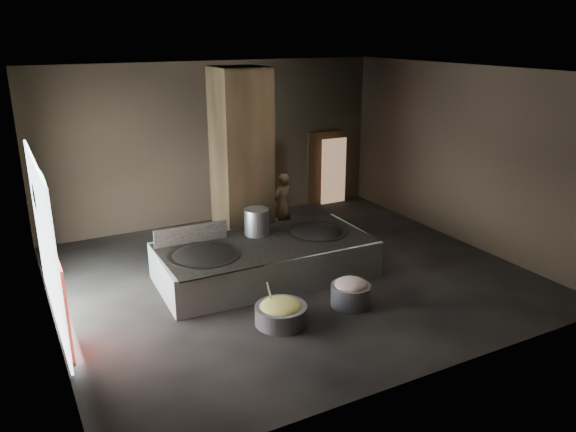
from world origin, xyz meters
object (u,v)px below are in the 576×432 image
hearth_platform (266,260)px  cook (282,204)px  stock_pot (257,222)px  veg_basin (281,314)px  wok_right (317,235)px  meat_basin (351,295)px  wok_left (204,258)px

hearth_platform → cook: (1.62, 2.30, 0.44)m
stock_pot → veg_basin: bearing=-105.5°
hearth_platform → cook: 2.84m
wok_right → veg_basin: size_ratio=1.40×
stock_pot → meat_basin: 2.87m
wok_right → veg_basin: bearing=-134.1°
wok_right → cook: bearing=83.2°
veg_basin → hearth_platform: bearing=71.9°
cook → meat_basin: 4.43m
meat_basin → wok_right: bearing=78.2°
veg_basin → meat_basin: 1.58m
veg_basin → stock_pot: bearing=74.5°
hearth_platform → meat_basin: size_ratio=5.87×
hearth_platform → wok_left: bearing=-175.8°
hearth_platform → stock_pot: bearing=87.0°
wok_right → cook: cook is taller
hearth_platform → veg_basin: (-0.67, -2.03, -0.23)m
wok_left → veg_basin: size_ratio=1.50×
stock_pot → veg_basin: size_ratio=0.62×
stock_pot → cook: (1.57, 1.75, -0.28)m
hearth_platform → cook: bearing=57.1°
wok_right → cook: size_ratio=0.82×
wok_right → stock_pot: bearing=159.0°
wok_left → stock_pot: size_ratio=2.42×
wok_left → meat_basin: bearing=-40.0°
cook → wok_right: bearing=64.8°
hearth_platform → wok_left: wok_left is taller
stock_pot → wok_right: bearing=-21.0°
wok_left → meat_basin: wok_left is taller
hearth_platform → stock_pot: 0.91m
wok_right → veg_basin: wok_right is taller
wok_left → meat_basin: 3.13m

